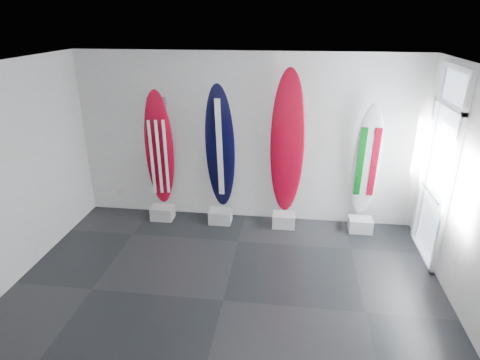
# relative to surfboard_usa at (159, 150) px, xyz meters

# --- Properties ---
(floor) EXTENTS (6.00, 6.00, 0.00)m
(floor) POSITION_rel_surfboard_usa_xyz_m (1.51, -2.28, -1.32)
(floor) COLOR black
(floor) RESTS_ON ground
(ceiling) EXTENTS (6.00, 6.00, 0.00)m
(ceiling) POSITION_rel_surfboard_usa_xyz_m (1.51, -2.28, 1.68)
(ceiling) COLOR white
(ceiling) RESTS_ON wall_back
(wall_back) EXTENTS (6.00, 0.00, 6.00)m
(wall_back) POSITION_rel_surfboard_usa_xyz_m (1.51, 0.22, 0.18)
(wall_back) COLOR silver
(wall_back) RESTS_ON ground
(display_block_usa) EXTENTS (0.40, 0.30, 0.24)m
(display_block_usa) POSITION_rel_surfboard_usa_xyz_m (0.00, -0.10, -1.20)
(display_block_usa) COLOR silver
(display_block_usa) RESTS_ON floor
(surfboard_usa) EXTENTS (0.55, 0.42, 2.17)m
(surfboard_usa) POSITION_rel_surfboard_usa_xyz_m (0.00, 0.00, 0.00)
(surfboard_usa) COLOR maroon
(surfboard_usa) RESTS_ON display_block_usa
(display_block_navy) EXTENTS (0.40, 0.30, 0.24)m
(display_block_navy) POSITION_rel_surfboard_usa_xyz_m (1.09, -0.10, -1.20)
(display_block_navy) COLOR silver
(display_block_navy) RESTS_ON floor
(surfboard_navy) EXTENTS (0.54, 0.38, 2.30)m
(surfboard_navy) POSITION_rel_surfboard_usa_xyz_m (1.09, 0.00, 0.06)
(surfboard_navy) COLOR black
(surfboard_navy) RESTS_ON display_block_navy
(display_block_swiss) EXTENTS (0.40, 0.30, 0.24)m
(display_block_swiss) POSITION_rel_surfboard_usa_xyz_m (2.25, -0.10, -1.20)
(display_block_swiss) COLOR silver
(display_block_swiss) RESTS_ON floor
(surfboard_swiss) EXTENTS (0.58, 0.22, 2.55)m
(surfboard_swiss) POSITION_rel_surfboard_usa_xyz_m (2.25, 0.00, 0.19)
(surfboard_swiss) COLOR maroon
(surfboard_swiss) RESTS_ON display_block_swiss
(display_block_italy) EXTENTS (0.40, 0.30, 0.24)m
(display_block_italy) POSITION_rel_surfboard_usa_xyz_m (3.58, -0.10, -1.20)
(display_block_italy) COLOR silver
(display_block_italy) RESTS_ON floor
(surfboard_italy) EXTENTS (0.47, 0.31, 2.03)m
(surfboard_italy) POSITION_rel_surfboard_usa_xyz_m (3.58, 0.00, -0.07)
(surfboard_italy) COLOR white
(surfboard_italy) RESTS_ON display_block_italy
(wall_outlet) EXTENTS (0.09, 0.02, 0.13)m
(wall_outlet) POSITION_rel_surfboard_usa_xyz_m (-0.94, 0.20, -0.97)
(wall_outlet) COLOR silver
(wall_outlet) RESTS_ON wall_back
(glass_door) EXTENTS (0.12, 1.16, 2.85)m
(glass_door) POSITION_rel_surfboard_usa_xyz_m (4.48, -0.73, 0.10)
(glass_door) COLOR white
(glass_door) RESTS_ON floor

